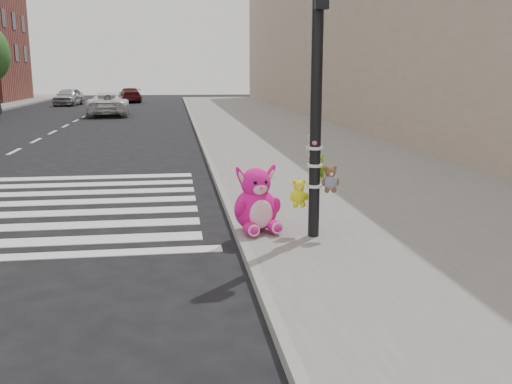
{
  "coord_description": "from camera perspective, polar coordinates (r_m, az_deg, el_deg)",
  "views": [
    {
      "loc": [
        0.62,
        -6.07,
        2.5
      ],
      "look_at": [
        1.8,
        2.14,
        0.75
      ],
      "focal_mm": 40.0,
      "sensor_mm": 36.0,
      "label": 1
    }
  ],
  "objects": [
    {
      "name": "car_silver_deep",
      "position": [
        46.48,
        -18.22,
        9.05
      ],
      "size": [
        2.01,
        4.08,
        1.34
      ],
      "primitive_type": "imported",
      "rotation": [
        0.0,
        0.0,
        -0.11
      ],
      "color": "#B0B1B6",
      "rests_on": "ground"
    },
    {
      "name": "car_maroon_near",
      "position": [
        49.9,
        -12.52,
        9.44
      ],
      "size": [
        2.35,
        4.42,
        1.22
      ],
      "primitive_type": "imported",
      "rotation": [
        0.0,
        0.0,
        3.3
      ],
      "color": "#531718",
      "rests_on": "ground"
    },
    {
      "name": "bld_near",
      "position": [
        27.99,
        13.13,
        16.72
      ],
      "size": [
        5.0,
        60.0,
        10.0
      ],
      "primitive_type": "cube",
      "color": "tan",
      "rests_on": "ground"
    },
    {
      "name": "car_white_near",
      "position": [
        34.72,
        -14.54,
        8.51
      ],
      "size": [
        2.48,
        4.96,
        1.35
      ],
      "primitive_type": "imported",
      "rotation": [
        0.0,
        0.0,
        3.19
      ],
      "color": "silver",
      "rests_on": "ground"
    },
    {
      "name": "pink_bunny",
      "position": [
        8.54,
        0.04,
        -1.22
      ],
      "size": [
        0.77,
        0.86,
        1.03
      ],
      "rotation": [
        0.0,
        0.0,
        0.23
      ],
      "color": "#EF148D",
      "rests_on": "sidewalk_near"
    },
    {
      "name": "red_teddy",
      "position": [
        8.84,
        -0.22,
        -2.91
      ],
      "size": [
        0.15,
        0.12,
        0.19
      ],
      "primitive_type": null,
      "rotation": [
        0.0,
        0.0,
        -0.25
      ],
      "color": "red",
      "rests_on": "sidewalk_near"
    },
    {
      "name": "ground",
      "position": [
        6.59,
        -13.17,
        -10.69
      ],
      "size": [
        120.0,
        120.0,
        0.0
      ],
      "primitive_type": "plane",
      "color": "black",
      "rests_on": "ground"
    },
    {
      "name": "curb_edge",
      "position": [
        16.28,
        -4.79,
        3.27
      ],
      "size": [
        0.12,
        80.0,
        0.15
      ],
      "primitive_type": "cube",
      "color": "gray",
      "rests_on": "ground"
    },
    {
      "name": "sidewalk_near",
      "position": [
        16.83,
        7.04,
        3.51
      ],
      "size": [
        7.0,
        80.0,
        0.14
      ],
      "primitive_type": "cube",
      "color": "slate",
      "rests_on": "ground"
    },
    {
      "name": "signal_pole",
      "position": [
        8.16,
        5.98,
        6.74
      ],
      "size": [
        0.7,
        0.48,
        4.0
      ],
      "color": "black",
      "rests_on": "sidewalk_near"
    }
  ]
}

